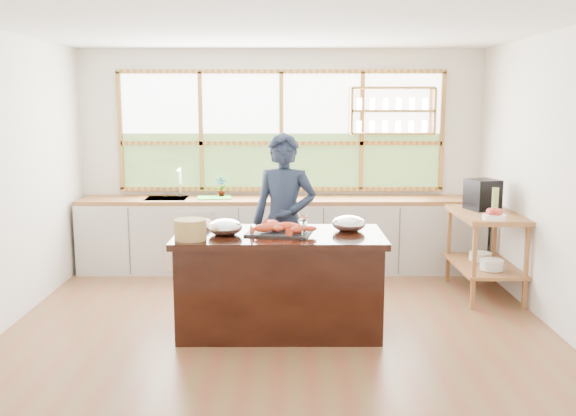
{
  "coord_description": "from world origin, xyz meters",
  "views": [
    {
      "loc": [
        0.06,
        -5.79,
        2.06
      ],
      "look_at": [
        0.08,
        0.15,
        1.07
      ],
      "focal_mm": 40.0,
      "sensor_mm": 36.0,
      "label": 1
    }
  ],
  "objects_px": {
    "cook": "(284,222)",
    "wicker_basket": "(190,230)",
    "island": "(279,282)",
    "espresso_machine": "(483,195)"
  },
  "relations": [
    {
      "from": "cook",
      "to": "wicker_basket",
      "type": "xyz_separation_m",
      "value": [
        -0.79,
        -0.91,
        0.11
      ]
    },
    {
      "from": "island",
      "to": "espresso_machine",
      "type": "relative_size",
      "value": 5.57
    },
    {
      "from": "wicker_basket",
      "to": "island",
      "type": "bearing_deg",
      "value": 18.4
    },
    {
      "from": "cook",
      "to": "espresso_machine",
      "type": "height_order",
      "value": "cook"
    },
    {
      "from": "island",
      "to": "cook",
      "type": "bearing_deg",
      "value": 86.43
    },
    {
      "from": "island",
      "to": "cook",
      "type": "height_order",
      "value": "cook"
    },
    {
      "from": "island",
      "to": "wicker_basket",
      "type": "distance_m",
      "value": 0.96
    },
    {
      "from": "cook",
      "to": "espresso_machine",
      "type": "distance_m",
      "value": 2.25
    },
    {
      "from": "espresso_machine",
      "to": "wicker_basket",
      "type": "height_order",
      "value": "espresso_machine"
    },
    {
      "from": "cook",
      "to": "wicker_basket",
      "type": "height_order",
      "value": "cook"
    }
  ]
}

